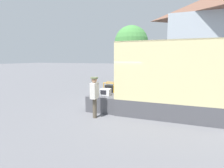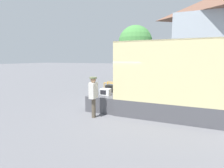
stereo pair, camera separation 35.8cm
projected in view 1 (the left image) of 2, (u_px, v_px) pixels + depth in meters
ground_plane at (121, 109)px, 9.19m from camera, size 160.00×160.00×0.00m
box_truck at (207, 97)px, 7.69m from camera, size 6.72×2.36×3.38m
tailgate_deck at (108, 101)px, 9.40m from camera, size 1.51×2.24×0.79m
microwave at (106, 92)px, 8.91m from camera, size 0.50×0.37×0.32m
portable_generator at (110, 88)px, 9.71m from camera, size 0.62×0.50×0.54m
worker_person at (94, 93)px, 7.68m from camera, size 0.33×0.44×1.83m
house_backdrop at (213, 38)px, 19.42m from camera, size 9.93×7.16×9.64m
street_tree at (131, 43)px, 19.30m from camera, size 3.70×3.70×6.23m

